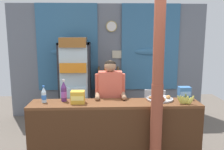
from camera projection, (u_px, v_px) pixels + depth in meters
ground_plane at (110, 145)px, 4.25m from camera, size 7.03×7.03×0.00m
back_wall_curtained at (108, 59)px, 5.65m from camera, size 4.64×0.22×2.67m
stall_counter at (115, 130)px, 3.50m from camera, size 2.55×0.46×0.97m
timber_post at (157, 88)px, 3.17m from camera, size 0.18×0.16×2.63m
drink_fridge at (75, 77)px, 5.18m from camera, size 0.67×0.70×1.91m
bottle_shelf_rack at (108, 92)px, 5.51m from camera, size 0.48×0.28×1.23m
plastic_lawn_chair at (155, 106)px, 4.95m from camera, size 0.53×0.53×0.86m
shopkeeper at (110, 95)px, 3.89m from camera, size 0.49×0.42×1.56m
soda_bottle_grape_soda at (64, 92)px, 3.58m from camera, size 0.09×0.09×0.34m
soda_bottle_water at (44, 95)px, 3.51m from camera, size 0.07×0.07×0.26m
snack_box_biscuit at (184, 93)px, 3.71m from camera, size 0.18×0.13×0.19m
snack_box_choco_powder at (78, 97)px, 3.47m from camera, size 0.20×0.16×0.18m
pastry_tray at (160, 99)px, 3.66m from camera, size 0.41×0.41×0.07m
banana_bunch at (186, 100)px, 3.43m from camera, size 0.27×0.06×0.16m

